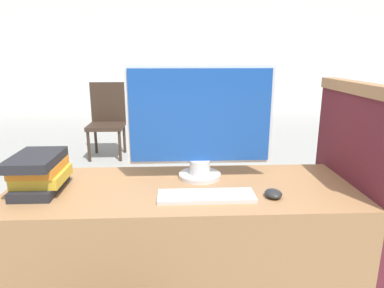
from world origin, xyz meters
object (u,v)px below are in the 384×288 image
Objects in this scene: far_chair at (107,117)px; keyboard at (206,196)px; monitor at (200,122)px; mouse at (273,194)px; book_stack at (39,172)px.

keyboard is at bearing -62.47° from far_chair.
far_chair is at bearing 108.95° from monitor.
mouse is 3.40m from far_chair.
mouse is (0.28, -0.24, -0.24)m from monitor.
keyboard is 3.30m from far_chair.
keyboard is 4.58× the size of mouse.
far_chair is at bearing 112.08° from mouse.
monitor is 7.73× the size of mouse.
book_stack is at bearing -74.13° from far_chair.
book_stack is (-0.95, 0.11, 0.07)m from mouse.
book_stack is (-0.67, -0.13, -0.18)m from monitor.
monitor is at bearing 10.59° from book_stack.
mouse is at bearing -40.52° from monitor.
monitor is 0.34m from keyboard.
keyboard is 0.69m from book_stack.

